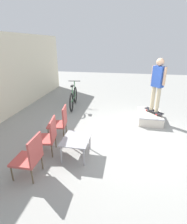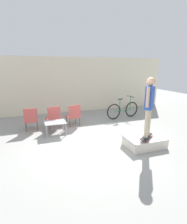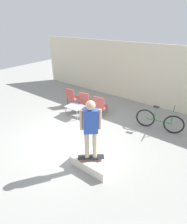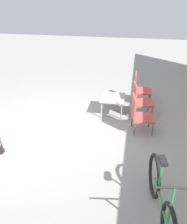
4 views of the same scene
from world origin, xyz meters
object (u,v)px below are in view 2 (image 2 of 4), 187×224
skate_ramp_box (144,142)px  coffee_table (55,123)px  patio_chair_right (74,115)px  person_skater (149,102)px  patio_chair_center (53,116)px  skateboard_on_ramp (146,136)px  patio_chair_left (31,119)px  bicycle (123,110)px

skate_ramp_box → coffee_table: coffee_table is taller
patio_chair_right → coffee_table: bearing=30.5°
skate_ramp_box → patio_chair_right: 3.22m
person_skater → skate_ramp_box: bearing=38.0°
coffee_table → patio_chair_center: size_ratio=0.83×
skateboard_on_ramp → coffee_table: coffee_table is taller
person_skater → patio_chair_center: 3.92m
patio_chair_center → patio_chair_left: bearing=-10.2°
patio_chair_right → bicycle: bearing=178.8°
patio_chair_left → bicycle: bearing=-175.3°
skate_ramp_box → coffee_table: size_ratio=1.57×
skateboard_on_ramp → bicycle: bicycle is taller
skate_ramp_box → person_skater: size_ratio=0.68×
person_skater → patio_chair_left: 4.52m
skateboard_on_ramp → patio_chair_center: size_ratio=0.78×
patio_chair_center → person_skater: bearing=120.8°
coffee_table → patio_chair_left: (-0.85, 0.72, 0.07)m
skate_ramp_box → patio_chair_right: bearing=121.3°
skateboard_on_ramp → patio_chair_right: bearing=81.3°
skate_ramp_box → patio_chair_right: patio_chair_right is taller
coffee_table → person_skater: bearing=-40.4°
person_skater → skateboard_on_ramp: bearing=0.0°
patio_chair_right → patio_chair_center: bearing=-9.4°
bicycle → skateboard_on_ramp: bearing=-114.2°
coffee_table → patio_chair_center: patio_chair_center is taller
skate_ramp_box → patio_chair_right: size_ratio=1.30×
person_skater → bicycle: (0.94, 3.23, -1.06)m
person_skater → patio_chair_right: person_skater is taller
skateboard_on_ramp → skate_ramp_box: bearing=40.5°
patio_chair_left → skateboard_on_ramp: bearing=139.4°
bicycle → skate_ramp_box: bearing=-114.4°
skate_ramp_box → person_skater: person_skater is taller
person_skater → patio_chair_right: 3.44m
patio_chair_left → person_skater: bearing=139.4°
person_skater → coffee_table: size_ratio=2.29×
skate_ramp_box → bicycle: (0.92, 3.11, 0.25)m
skateboard_on_ramp → person_skater: (0.00, 0.00, 1.07)m
skate_ramp_box → person_skater: (-0.02, -0.12, 1.31)m
bicycle → patio_chair_center: bearing=178.2°
person_skater → patio_chair_center: size_ratio=1.91×
person_skater → coffee_table: (-2.51, 2.13, -1.04)m
patio_chair_left → patio_chair_right: (1.72, 0.00, 0.00)m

